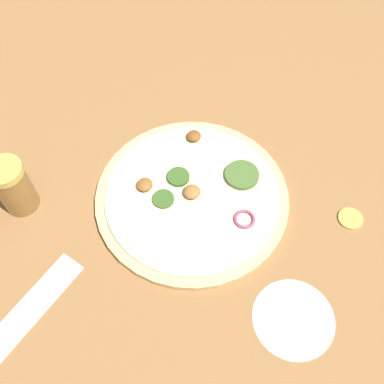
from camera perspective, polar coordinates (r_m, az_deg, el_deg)
name	(u,v)px	position (r m, az deg, el deg)	size (l,w,h in m)	color
ground_plane	(192,199)	(0.71, 0.00, -0.88)	(3.00, 3.00, 0.00)	olive
pizza	(193,196)	(0.70, 0.08, -0.48)	(0.30, 0.30, 0.03)	#D6B77A
spice_jar	(13,187)	(0.71, -21.74, 0.63)	(0.05, 0.05, 0.09)	olive
loose_cap	(351,218)	(0.73, 19.51, -3.12)	(0.04, 0.04, 0.01)	gold
flour_patch	(294,319)	(0.64, 12.78, -15.41)	(0.11, 0.11, 0.00)	white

